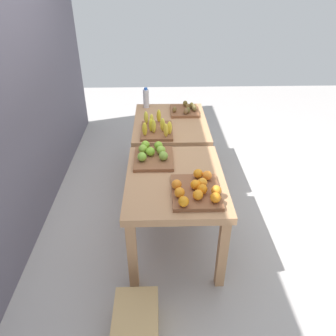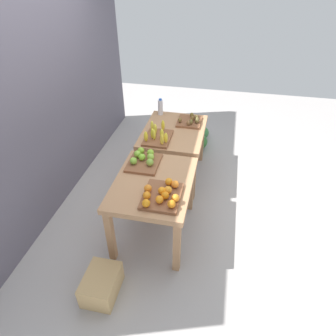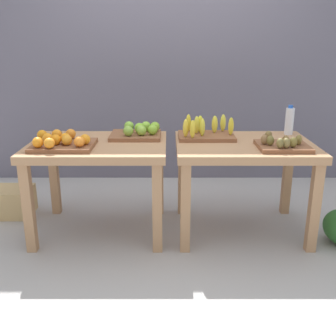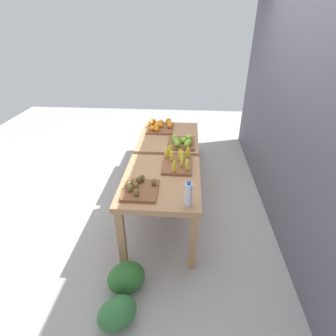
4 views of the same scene
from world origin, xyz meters
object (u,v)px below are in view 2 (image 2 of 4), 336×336
Objects in this scene: display_table_left at (154,189)px; kiwi_bin at (190,121)px; banana_crate at (158,136)px; apple_bin at (144,160)px; watermelon_pile at (198,138)px; water_bottle at (160,107)px; display_table_right at (174,137)px; orange_bin at (162,195)px; cardboard_produce_box at (102,284)px.

kiwi_bin reaches higher than display_table_left.
kiwi_bin is at bearing -32.61° from banana_crate.
display_table_left is at bearing -148.39° from apple_bin.
banana_crate is 1.40m from watermelon_pile.
display_table_left is 1.57m from water_bottle.
apple_bin is 1.24m from water_bottle.
apple_bin reaches higher than display_table_right.
orange_bin reaches higher than display_table_left.
display_table_right is (1.12, 0.00, 0.00)m from display_table_left.
display_table_left is at bearing 172.80° from watermelon_pile.
apple_bin is at bearing 31.90° from orange_bin.
display_table_left is 0.32m from orange_bin.
kiwi_bin reaches higher than watermelon_pile.
water_bottle reaches higher than cardboard_produce_box.
display_table_left is 1.00× the size of display_table_right.
banana_crate is 1.10× the size of cardboard_produce_box.
banana_crate is 0.61× the size of watermelon_pile.
water_bottle is (0.41, 0.28, 0.22)m from display_table_right.
kiwi_bin is 0.90× the size of cardboard_produce_box.
water_bottle is at bearing 4.30° from apple_bin.
kiwi_bin reaches higher than display_table_right.
display_table_left is 2.56× the size of apple_bin.
display_table_right is 2.29× the size of orange_bin.
orange_bin is at bearing -164.23° from banana_crate.
banana_crate reaches higher than kiwi_bin.
display_table_right is 4.31× the size of water_bottle.
display_table_right is 0.85m from apple_bin.
display_table_left is at bearing -169.58° from banana_crate.
watermelon_pile is (0.65, -0.07, -0.63)m from kiwi_bin.
display_table_right is 2.07m from cardboard_produce_box.
water_bottle is at bearing 9.98° from banana_crate.
apple_bin reaches higher than kiwi_bin.
display_table_left is at bearing -19.07° from cardboard_produce_box.
banana_crate is at bearing 10.42° from display_table_left.
orange_bin is 1.26× the size of kiwi_bin.
display_table_left is 1.38m from kiwi_bin.
kiwi_bin is at bearing -1.17° from orange_bin.
cardboard_produce_box is at bearing 175.07° from banana_crate.
cardboard_produce_box is (-1.17, 0.12, -0.65)m from apple_bin.
watermelon_pile is (2.24, -0.10, -0.64)m from orange_bin.
cardboard_produce_box is (-1.70, 0.15, -0.66)m from banana_crate.
banana_crate reaches higher than cardboard_produce_box.
apple_bin is 1.34m from cardboard_produce_box.
kiwi_bin is 2.36m from cardboard_produce_box.
orange_bin is 1.12× the size of apple_bin.
display_table_right is 2.60× the size of cardboard_produce_box.
display_table_right is 2.89× the size of kiwi_bin.
kiwi_bin is at bearing -37.44° from display_table_right.
banana_crate is at bearing -4.93° from cardboard_produce_box.
apple_bin is 1.02× the size of cardboard_produce_box.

